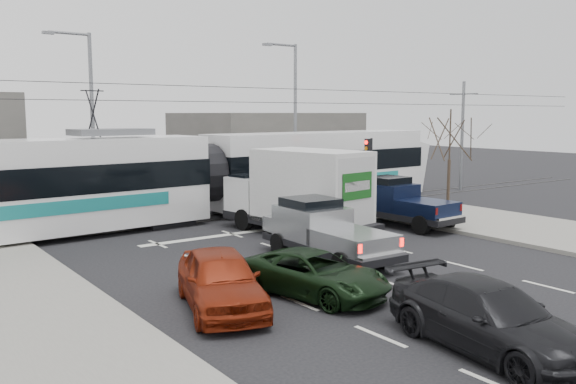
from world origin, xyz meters
TOP-DOWN VIEW (x-y plane):
  - ground at (0.00, 0.00)m, footprint 120.00×120.00m
  - sidewalk_right at (9.00, 0.00)m, footprint 6.00×60.00m
  - rails at (0.00, 10.00)m, footprint 60.00×1.60m
  - building_right at (12.00, 24.00)m, footprint 12.00×10.00m
  - bare_tree at (7.60, 2.50)m, footprint 2.40×2.40m
  - traffic_signal at (6.47, 6.50)m, footprint 0.44×0.44m
  - street_lamp_near at (7.31, 14.00)m, footprint 2.38×0.25m
  - street_lamp_far at (-4.19, 16.00)m, footprint 2.38×0.25m
  - catenary at (0.00, 10.00)m, footprint 60.00×0.20m
  - tram at (-0.89, 10.01)m, footprint 28.90×4.81m
  - silver_pickup at (-1.40, 0.44)m, footprint 2.19×5.66m
  - box_truck at (0.56, 4.33)m, footprint 3.37×7.28m
  - navy_pickup at (5.28, 3.32)m, footprint 2.21×5.17m
  - green_car at (-4.27, -2.70)m, footprint 2.94×4.73m
  - red_car at (-6.91, -2.21)m, footprint 3.14×4.84m
  - dark_car at (-3.73, -7.91)m, footprint 2.53×5.11m

SIDE VIEW (x-z plane):
  - ground at x=0.00m, z-range 0.00..0.00m
  - rails at x=0.00m, z-range 0.00..0.03m
  - sidewalk_right at x=9.00m, z-range 0.00..0.15m
  - green_car at x=-4.27m, z-range 0.00..1.22m
  - dark_car at x=-3.73m, z-range 0.00..1.43m
  - red_car at x=-6.91m, z-range 0.00..1.53m
  - silver_pickup at x=-1.40m, z-range -0.01..2.02m
  - navy_pickup at x=5.28m, z-range -0.01..2.12m
  - box_truck at x=0.56m, z-range -0.02..3.48m
  - tram at x=-0.89m, z-range -0.85..5.02m
  - building_right at x=12.00m, z-range 0.00..5.00m
  - traffic_signal at x=6.47m, z-range 0.94..4.54m
  - bare_tree at x=7.60m, z-range 1.29..6.29m
  - catenary at x=0.00m, z-range 0.38..7.38m
  - street_lamp_near at x=7.31m, z-range 0.61..9.61m
  - street_lamp_far at x=-4.19m, z-range 0.61..9.61m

